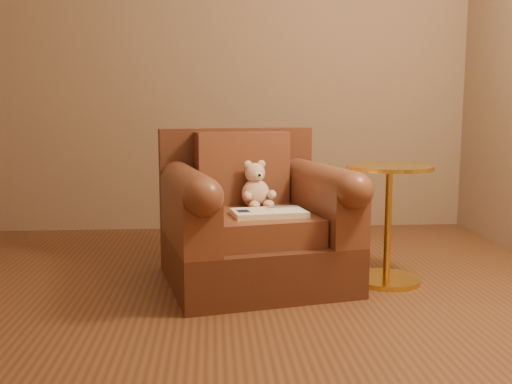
{
  "coord_description": "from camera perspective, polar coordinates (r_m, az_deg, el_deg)",
  "views": [
    {
      "loc": [
        0.02,
        -2.43,
        0.92
      ],
      "look_at": [
        0.24,
        0.49,
        0.5
      ],
      "focal_mm": 40.0,
      "sensor_mm": 36.0,
      "label": 1
    }
  ],
  "objects": [
    {
      "name": "floor",
      "position": [
        2.6,
        -4.53,
        -12.6
      ],
      "size": [
        4.0,
        4.0,
        0.0
      ],
      "primitive_type": "plane",
      "color": "brown",
      "rests_on": "ground"
    },
    {
      "name": "armchair",
      "position": [
        3.08,
        -0.27,
        -3.16
      ],
      "size": [
        1.07,
        1.03,
        0.82
      ],
      "rotation": [
        0.0,
        0.0,
        0.21
      ],
      "color": "#4D2719",
      "rests_on": "floor"
    },
    {
      "name": "teddy_bear",
      "position": [
        3.13,
        0.04,
        0.26
      ],
      "size": [
        0.19,
        0.22,
        0.26
      ],
      "rotation": [
        0.0,
        0.0,
        0.28
      ],
      "color": "beige",
      "rests_on": "armchair"
    },
    {
      "name": "guidebook",
      "position": [
        2.89,
        1.3,
        -2.1
      ],
      "size": [
        0.4,
        0.27,
        0.03
      ],
      "rotation": [
        0.0,
        0.0,
        0.15
      ],
      "color": "beige",
      "rests_on": "armchair"
    },
    {
      "name": "side_table",
      "position": [
        3.12,
        13.06,
        -2.75
      ],
      "size": [
        0.45,
        0.45,
        0.63
      ],
      "color": "gold",
      "rests_on": "floor"
    }
  ]
}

